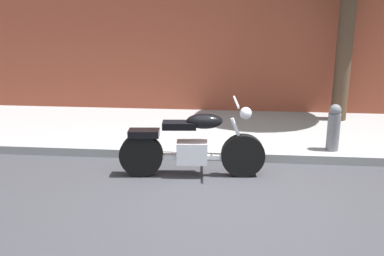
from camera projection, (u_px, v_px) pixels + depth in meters
ground_plane at (227, 197)px, 5.67m from camera, size 60.00×60.00×0.00m
sidewalk at (230, 132)px, 8.33m from camera, size 21.87×2.94×0.14m
motorcycle at (192, 147)px, 6.25m from camera, size 2.12×0.70×1.13m
fire_hydrant at (333, 131)px, 6.98m from camera, size 0.20×0.20×0.91m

